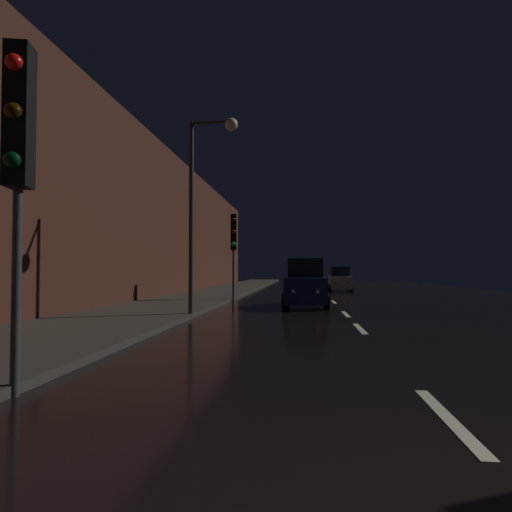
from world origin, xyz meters
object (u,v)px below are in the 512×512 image
car_distant_taillights (340,280)px  traffic_light_near_left (18,141)px  car_approaching_headlights (305,285)px  traffic_light_far_left (233,238)px  streetlamp_overhead (205,185)px

car_distant_taillights → traffic_light_near_left: bearing=167.3°
car_approaching_headlights → traffic_light_far_left: bearing=-128.1°
traffic_light_near_left → traffic_light_far_left: traffic_light_near_left is taller
traffic_light_near_left → car_distant_taillights: 29.93m
traffic_light_near_left → car_distant_taillights: traffic_light_near_left is taller
traffic_light_near_left → car_approaching_headlights: traffic_light_near_left is taller
traffic_light_far_left → car_distant_taillights: bearing=142.3°
streetlamp_overhead → car_distant_taillights: size_ratio=1.82×
traffic_light_far_left → car_approaching_headlights: (3.73, -2.92, -2.32)m
traffic_light_far_left → streetlamp_overhead: bearing=-7.0°
car_approaching_headlights → traffic_light_near_left: bearing=-14.9°
car_approaching_headlights → car_distant_taillights: 14.94m
traffic_light_near_left → car_distant_taillights: bearing=154.9°
streetlamp_overhead → car_distant_taillights: 21.04m
traffic_light_far_left → traffic_light_near_left: bearing=-9.2°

